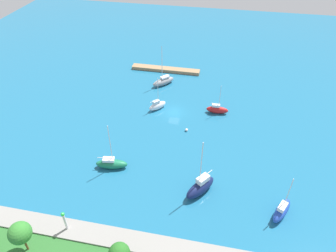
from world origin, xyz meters
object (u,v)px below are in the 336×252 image
pier_dock (166,69)px  sailboat_green_east_end (111,164)px  sailboat_navy_mid_basin (200,187)px  sailboat_white_lone_south (157,105)px  sailboat_gray_by_breakwater (163,81)px  sailboat_red_far_north (217,109)px  sailboat_blue_lone_north (282,210)px  mooring_buoy_white (187,130)px  harbor_beacon (65,220)px  park_tree_east (20,233)px

pier_dock → sailboat_green_east_end: 39.89m
sailboat_navy_mid_basin → sailboat_white_lone_south: 26.67m
sailboat_gray_by_breakwater → sailboat_green_east_end: bearing=37.5°
pier_dock → sailboat_red_far_north: bearing=131.8°
sailboat_green_east_end → sailboat_gray_by_breakwater: size_ratio=0.91×
sailboat_blue_lone_north → sailboat_red_far_north: bearing=52.9°
sailboat_red_far_north → mooring_buoy_white: size_ratio=11.59×
sailboat_blue_lone_north → sailboat_gray_by_breakwater: sailboat_gray_by_breakwater is taller
pier_dock → sailboat_navy_mid_basin: (-15.01, 42.54, 0.98)m
harbor_beacon → sailboat_white_lone_south: sailboat_white_lone_south is taller
park_tree_east → sailboat_blue_lone_north: sailboat_blue_lone_north is taller
sailboat_navy_mid_basin → pier_dock: bearing=-124.1°
sailboat_gray_by_breakwater → park_tree_east: bearing=33.2°
sailboat_green_east_end → sailboat_white_lone_south: 20.99m
sailboat_gray_by_breakwater → harbor_beacon: bearing=37.3°
sailboat_green_east_end → sailboat_white_lone_south: size_ratio=1.20×
harbor_beacon → sailboat_green_east_end: sailboat_green_east_end is taller
harbor_beacon → sailboat_red_far_north: bearing=-118.4°
sailboat_navy_mid_basin → sailboat_blue_lone_north: size_ratio=1.41×
pier_dock → harbor_beacon: harbor_beacon is taller
park_tree_east → sailboat_navy_mid_basin: sailboat_navy_mid_basin is taller
sailboat_gray_by_breakwater → mooring_buoy_white: (-9.13, 18.40, -0.73)m
park_tree_east → mooring_buoy_white: park_tree_east is taller
park_tree_east → sailboat_gray_by_breakwater: (-8.85, -51.04, -4.26)m
sailboat_green_east_end → sailboat_gray_by_breakwater: 32.19m
sailboat_gray_by_breakwater → sailboat_navy_mid_basin: bearing=65.1°
sailboat_blue_lone_north → mooring_buoy_white: bearing=72.9°
park_tree_east → sailboat_red_far_north: size_ratio=0.75×
pier_dock → mooring_buoy_white: (-10.12, 26.19, -0.13)m
sailboat_green_east_end → sailboat_navy_mid_basin: size_ratio=0.85×
sailboat_green_east_end → mooring_buoy_white: size_ratio=15.77×
park_tree_east → sailboat_red_far_north: sailboat_red_far_north is taller
park_tree_east → sailboat_navy_mid_basin: (-22.87, -16.30, -3.89)m
sailboat_green_east_end → sailboat_red_far_north: size_ratio=1.36×
sailboat_red_far_north → sailboat_blue_lone_north: size_ratio=0.88×
sailboat_red_far_north → mooring_buoy_white: sailboat_red_far_north is taller
harbor_beacon → sailboat_blue_lone_north: size_ratio=0.45×
pier_dock → sailboat_red_far_north: size_ratio=2.66×
sailboat_navy_mid_basin → sailboat_blue_lone_north: bearing=117.8°
pier_dock → sailboat_gray_by_breakwater: sailboat_gray_by_breakwater is taller
park_tree_east → sailboat_white_lone_south: size_ratio=0.67×
sailboat_green_east_end → mooring_buoy_white: 18.35m
pier_dock → sailboat_navy_mid_basin: size_ratio=1.66×
sailboat_white_lone_south → sailboat_gray_by_breakwater: 11.51m
mooring_buoy_white → park_tree_east: bearing=61.2°
sailboat_red_far_north → mooring_buoy_white: 10.14m
park_tree_east → sailboat_blue_lone_north: bearing=-158.5°
park_tree_east → sailboat_navy_mid_basin: 28.35m
harbor_beacon → sailboat_gray_by_breakwater: size_ratio=0.34×
harbor_beacon → sailboat_gray_by_breakwater: sailboat_gray_by_breakwater is taller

